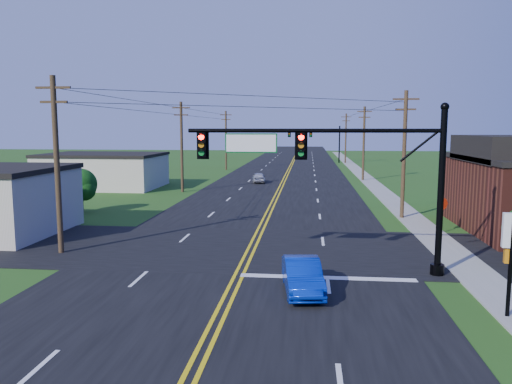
# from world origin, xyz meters

# --- Properties ---
(ground) EXTENTS (260.00, 260.00, 0.00)m
(ground) POSITION_xyz_m (0.00, 0.00, 0.00)
(ground) COLOR #294D16
(ground) RESTS_ON ground
(road_main) EXTENTS (16.00, 220.00, 0.04)m
(road_main) POSITION_xyz_m (0.00, 50.00, 0.02)
(road_main) COLOR black
(road_main) RESTS_ON ground
(road_cross) EXTENTS (70.00, 10.00, 0.04)m
(road_cross) POSITION_xyz_m (0.00, 12.00, 0.02)
(road_cross) COLOR black
(road_cross) RESTS_ON ground
(sidewalk) EXTENTS (2.00, 160.00, 0.08)m
(sidewalk) POSITION_xyz_m (10.50, 40.00, 0.04)
(sidewalk) COLOR gray
(sidewalk) RESTS_ON ground
(signal_mast_main) EXTENTS (11.30, 0.60, 7.48)m
(signal_mast_main) POSITION_xyz_m (4.34, 8.00, 4.75)
(signal_mast_main) COLOR black
(signal_mast_main) RESTS_ON ground
(signal_mast_far) EXTENTS (10.98, 0.60, 7.48)m
(signal_mast_far) POSITION_xyz_m (4.44, 80.00, 4.55)
(signal_mast_far) COLOR black
(signal_mast_far) RESTS_ON ground
(cream_bldg_far) EXTENTS (12.20, 9.20, 3.70)m
(cream_bldg_far) POSITION_xyz_m (-19.00, 38.00, 1.86)
(cream_bldg_far) COLOR beige
(cream_bldg_far) RESTS_ON ground
(utility_pole_left_a) EXTENTS (1.80, 0.28, 9.00)m
(utility_pole_left_a) POSITION_xyz_m (-9.50, 10.00, 4.72)
(utility_pole_left_a) COLOR #3B2D1B
(utility_pole_left_a) RESTS_ON ground
(utility_pole_left_b) EXTENTS (1.80, 0.28, 9.00)m
(utility_pole_left_b) POSITION_xyz_m (-9.50, 35.00, 4.72)
(utility_pole_left_b) COLOR #3B2D1B
(utility_pole_left_b) RESTS_ON ground
(utility_pole_left_c) EXTENTS (1.80, 0.28, 9.00)m
(utility_pole_left_c) POSITION_xyz_m (-9.50, 62.00, 4.72)
(utility_pole_left_c) COLOR #3B2D1B
(utility_pole_left_c) RESTS_ON ground
(utility_pole_right_a) EXTENTS (1.80, 0.28, 9.00)m
(utility_pole_right_a) POSITION_xyz_m (9.80, 22.00, 4.72)
(utility_pole_right_a) COLOR #3B2D1B
(utility_pole_right_a) RESTS_ON ground
(utility_pole_right_b) EXTENTS (1.80, 0.28, 9.00)m
(utility_pole_right_b) POSITION_xyz_m (9.80, 48.00, 4.72)
(utility_pole_right_b) COLOR #3B2D1B
(utility_pole_right_b) RESTS_ON ground
(utility_pole_right_c) EXTENTS (1.80, 0.28, 9.00)m
(utility_pole_right_c) POSITION_xyz_m (9.80, 78.00, 4.72)
(utility_pole_right_c) COLOR #3B2D1B
(utility_pole_right_c) RESTS_ON ground
(tree_right_back) EXTENTS (3.00, 3.00, 4.10)m
(tree_right_back) POSITION_xyz_m (16.00, 26.00, 2.60)
(tree_right_back) COLOR #3B2D1B
(tree_right_back) RESTS_ON ground
(tree_left) EXTENTS (2.40, 2.40, 3.37)m
(tree_left) POSITION_xyz_m (-14.00, 22.00, 2.16)
(tree_left) COLOR #3B2D1B
(tree_left) RESTS_ON ground
(blue_car) EXTENTS (1.84, 4.07, 1.29)m
(blue_car) POSITION_xyz_m (2.95, 5.07, 0.65)
(blue_car) COLOR #082BB3
(blue_car) RESTS_ON ground
(distant_car) EXTENTS (1.82, 3.68, 1.21)m
(distant_car) POSITION_xyz_m (-2.65, 44.18, 0.60)
(distant_car) COLOR silver
(distant_car) RESTS_ON ground
(stop_sign) EXTENTS (0.74, 0.37, 2.25)m
(stop_sign) POSITION_xyz_m (11.24, 16.98, 1.62)
(stop_sign) COLOR slate
(stop_sign) RESTS_ON ground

